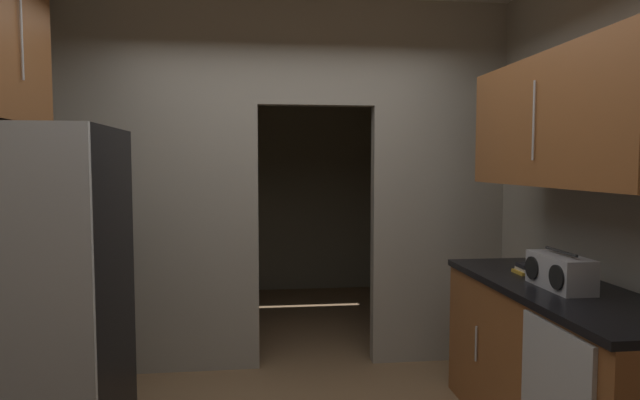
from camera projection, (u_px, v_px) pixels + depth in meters
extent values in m
cube|color=#9E998C|center=(157.00, 186.00, 4.01)|extent=(1.52, 0.12, 2.85)
cube|color=#9E998C|center=(437.00, 185.00, 4.27)|extent=(1.06, 0.12, 2.85)
cube|color=#9E998C|center=(316.00, 53.00, 4.08)|extent=(0.90, 0.12, 0.81)
cube|color=gray|center=(275.00, 177.00, 6.69)|extent=(3.48, 0.10, 2.85)
cube|color=gray|center=(107.00, 181.00, 5.21)|extent=(0.10, 2.58, 2.85)
cube|color=gray|center=(440.00, 180.00, 5.60)|extent=(0.10, 2.58, 2.85)
cube|color=black|center=(40.00, 305.00, 2.66)|extent=(0.75, 0.74, 1.78)
cube|color=#B7BABC|center=(3.00, 329.00, 2.28)|extent=(0.75, 0.03, 1.78)
cube|color=brown|center=(558.00, 372.00, 2.94)|extent=(0.60, 1.74, 0.88)
cube|color=black|center=(560.00, 290.00, 2.91)|extent=(0.64, 1.74, 0.04)
cylinder|color=#B7BABC|center=(542.00, 398.00, 2.52)|extent=(0.01, 0.01, 0.22)
cylinder|color=#B7BABC|center=(476.00, 344.00, 3.28)|extent=(0.01, 0.01, 0.22)
cube|color=brown|center=(566.00, 121.00, 2.84)|extent=(0.34, 1.57, 0.70)
cylinder|color=#B7BABC|center=(534.00, 120.00, 2.82)|extent=(0.01, 0.01, 0.42)
cylinder|color=#B7BABC|center=(21.00, 18.00, 2.63)|extent=(0.01, 0.01, 0.61)
cube|color=#B2B2B7|center=(560.00, 272.00, 2.86)|extent=(0.18, 0.41, 0.18)
cylinder|color=#262626|center=(561.00, 251.00, 2.85)|extent=(0.02, 0.29, 0.02)
cylinder|color=black|center=(556.00, 277.00, 2.72)|extent=(0.01, 0.13, 0.13)
cylinder|color=black|center=(532.00, 268.00, 2.97)|extent=(0.01, 0.13, 0.13)
cube|color=gold|center=(526.00, 272.00, 3.25)|extent=(0.13, 0.14, 0.02)
cube|color=beige|center=(528.00, 269.00, 3.24)|extent=(0.12, 0.14, 0.02)
cube|color=black|center=(529.00, 266.00, 3.24)|extent=(0.12, 0.12, 0.03)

